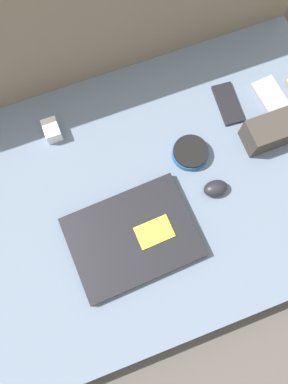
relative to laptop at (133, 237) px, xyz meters
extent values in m
plane|color=#4C4742|center=(0.07, 0.10, -0.13)|extent=(8.00, 8.00, 0.00)
cube|color=slate|center=(0.07, 0.10, -0.07)|extent=(1.19, 0.76, 0.12)
cube|color=#7F705B|center=(0.07, 0.58, 0.14)|extent=(1.19, 0.20, 0.55)
cube|color=black|center=(0.00, 0.00, 0.00)|extent=(0.32, 0.24, 0.03)
cube|color=yellow|center=(0.05, -0.01, 0.01)|extent=(0.09, 0.06, 0.00)
ellipsoid|color=black|center=(0.25, 0.04, 0.00)|extent=(0.07, 0.05, 0.03)
cylinder|color=#1E569E|center=(0.22, 0.16, 0.00)|extent=(0.10, 0.10, 0.02)
cylinder|color=black|center=(0.22, 0.16, 0.01)|extent=(0.09, 0.09, 0.01)
cube|color=#99999E|center=(0.50, 0.24, -0.01)|extent=(0.08, 0.11, 0.01)
cube|color=black|center=(0.38, 0.26, -0.01)|extent=(0.07, 0.13, 0.01)
cube|color=#38332D|center=(0.44, 0.13, 0.03)|extent=(0.13, 0.08, 0.08)
cube|color=silver|center=(-0.10, 0.35, 0.01)|extent=(0.04, 0.06, 0.04)
camera|label=1|loc=(-0.02, -0.14, 0.94)|focal=35.00mm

